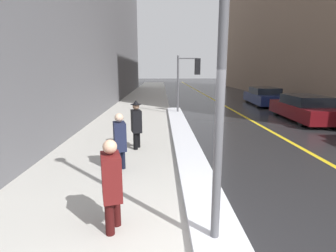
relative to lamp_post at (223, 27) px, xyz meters
name	(u,v)px	position (x,y,z in m)	size (l,w,h in m)	color
sidewalk_slab	(140,108)	(-2.18, 14.41, -3.00)	(4.00, 80.00, 0.01)	#B2AFA8
road_centre_stripe	(228,107)	(3.82, 14.41, -3.00)	(0.16, 80.00, 0.00)	gold
snow_bank_curb	(184,139)	(0.06, 5.72, -2.93)	(0.80, 15.17, 0.15)	silver
building_facade_left	(80,3)	(-7.18, 19.41, 4.80)	(6.00, 36.00, 15.61)	slate
lamp_post	(223,27)	(0.00, 0.00, 0.00)	(0.28, 0.28, 5.04)	#515156
traffic_light_near	(191,72)	(0.92, 11.73, -0.63)	(1.31, 0.32, 3.30)	#515156
pedestrian_with_shoulder_bag	(111,181)	(-1.53, 0.42, -2.18)	(0.39, 0.72, 1.49)	#340C0C
pedestrian_in_glasses	(120,139)	(-1.78, 2.94, -2.19)	(0.39, 0.53, 1.47)	black
pedestrian_nearside	(136,123)	(-1.55, 4.84, -2.14)	(0.40, 0.54, 1.57)	black
parked_car_maroon	(304,108)	(6.44, 9.54, -2.39)	(1.96, 4.84, 1.27)	#600F14
parked_car_navy	(264,96)	(6.81, 15.74, -2.40)	(2.12, 4.80, 1.27)	navy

